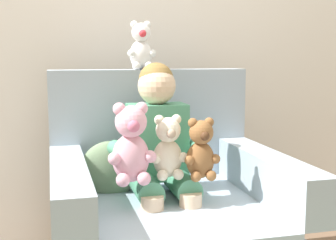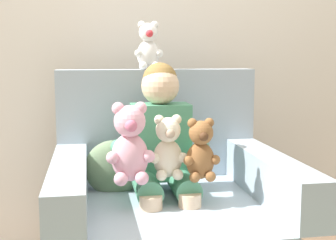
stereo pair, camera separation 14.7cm
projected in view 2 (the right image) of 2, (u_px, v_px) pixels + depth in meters
name	position (u px, v px, depth m)	size (l,w,h in m)	color
back_wall	(146.00, 17.00, 2.64)	(6.00, 0.10, 2.60)	silver
armchair	(169.00, 230.00, 2.03)	(0.98, 0.98, 1.01)	#9EADBC
seated_child	(163.00, 147.00, 2.02)	(0.45, 0.39, 0.82)	#4C9370
plush_brown	(201.00, 151.00, 1.86)	(0.15, 0.12, 0.25)	brown
plush_pink	(130.00, 145.00, 1.82)	(0.19, 0.16, 0.32)	#EAA8BC
plush_cream	(168.00, 149.00, 1.88)	(0.16, 0.13, 0.26)	silver
plush_white_on_backrest	(148.00, 47.00, 2.27)	(0.14, 0.12, 0.24)	white
throw_pillow	(114.00, 168.00, 2.09)	(0.26, 0.12, 0.26)	slate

